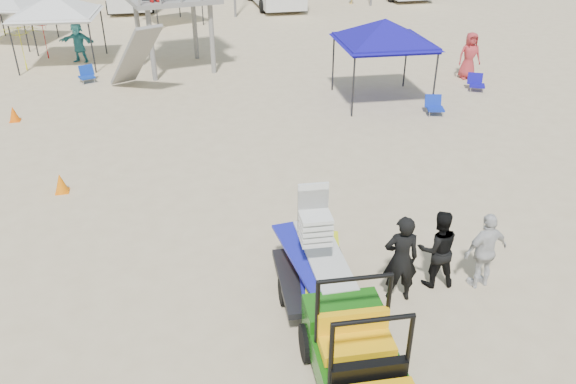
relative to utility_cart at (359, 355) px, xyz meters
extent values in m
plane|color=beige|center=(-0.55, 1.19, -0.86)|extent=(140.00, 140.00, 0.00)
cube|color=#155A0E|center=(0.02, 0.03, -0.33)|extent=(1.37, 2.52, 0.43)
cube|color=#FFB50D|center=(0.02, 0.03, -0.06)|extent=(1.16, 0.76, 0.23)
cube|color=black|center=(0.02, 2.33, -0.39)|extent=(1.44, 2.01, 0.12)
cylinder|color=black|center=(-0.54, 2.33, -0.61)|extent=(0.24, 0.52, 0.51)
imported|color=black|center=(1.52, 2.03, 0.01)|extent=(0.70, 0.52, 1.75)
imported|color=black|center=(2.37, 2.28, -0.07)|extent=(0.85, 0.71, 1.58)
imported|color=silver|center=(3.22, 2.03, -0.08)|extent=(0.96, 0.51, 1.57)
cylinder|color=gray|center=(-2.75, 16.96, 0.52)|extent=(0.20, 0.20, 2.76)
cylinder|color=black|center=(3.87, 11.07, 0.19)|extent=(0.06, 0.06, 2.11)
pyramid|color=#140D92|center=(5.27, 12.47, 2.00)|extent=(3.15, 3.15, 0.80)
cube|color=#140D92|center=(5.27, 12.47, 1.20)|extent=(3.15, 3.15, 0.18)
cylinder|color=black|center=(-7.70, 18.50, 0.20)|extent=(0.06, 0.06, 2.13)
cube|color=silver|center=(-6.20, 20.01, 1.22)|extent=(3.47, 3.47, 0.18)
cube|color=silver|center=(-8.92, 24.38, 0.92)|extent=(3.87, 3.87, 0.18)
cylinder|color=black|center=(-2.74, 25.77, 0.12)|extent=(0.06, 0.06, 1.98)
imported|color=red|center=(-7.05, 21.06, 0.06)|extent=(2.38, 2.41, 1.84)
imported|color=#EDF115|center=(-7.66, 19.32, 0.06)|extent=(2.30, 2.33, 1.85)
cone|color=orange|center=(-5.02, 7.82, -0.61)|extent=(0.34, 0.34, 0.50)
cone|color=#F66007|center=(-7.08, 13.29, -0.61)|extent=(0.34, 0.34, 0.50)
cube|color=#0F34A2|center=(-5.08, 17.04, -0.64)|extent=(0.69, 0.66, 0.06)
cube|color=#0F34A2|center=(-5.08, 17.28, -0.44)|extent=(0.57, 0.36, 0.44)
cylinder|color=#B2B2B7|center=(-5.30, 16.84, -0.76)|extent=(0.03, 0.03, 0.20)
cube|color=#102CAE|center=(6.54, 10.64, -0.64)|extent=(0.66, 0.63, 0.06)
cube|color=#102CAE|center=(6.54, 10.88, -0.44)|extent=(0.57, 0.31, 0.44)
cylinder|color=#B2B2B7|center=(6.32, 10.44, -0.76)|extent=(0.03, 0.03, 0.20)
cube|color=#130E98|center=(9.20, 12.58, -0.64)|extent=(0.71, 0.69, 0.06)
cube|color=#130E98|center=(9.20, 12.82, -0.44)|extent=(0.56, 0.40, 0.44)
cylinder|color=#B2B2B7|center=(8.98, 12.38, -0.76)|extent=(0.03, 0.03, 0.20)
cylinder|color=black|center=(-4.80, 30.61, -0.46)|extent=(0.25, 0.80, 0.80)
cylinder|color=black|center=(4.20, 28.95, -0.46)|extent=(0.25, 0.80, 0.80)
imported|color=#AD3135|center=(9.65, 14.16, 0.04)|extent=(0.94, 0.67, 1.81)
imported|color=teal|center=(-5.56, 20.22, 0.00)|extent=(1.67, 1.09, 1.72)
camera|label=1|loc=(-2.35, -5.53, 5.88)|focal=35.00mm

